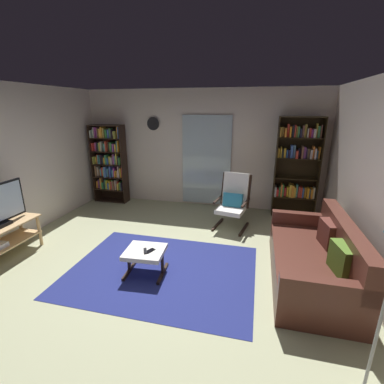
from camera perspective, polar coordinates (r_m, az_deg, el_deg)
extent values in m
plane|color=#A5A882|center=(4.03, -7.24, -15.98)|extent=(7.02, 7.02, 0.00)
cube|color=beige|center=(6.23, 1.85, 8.93)|extent=(5.60, 0.06, 2.60)
cube|color=silver|center=(6.18, 2.99, 6.50)|extent=(1.10, 0.01, 2.00)
cube|color=navy|center=(4.03, -6.28, -15.91)|extent=(2.57, 1.92, 0.01)
cube|color=tan|center=(5.01, -34.81, -9.08)|extent=(0.42, 1.09, 0.02)
cylinder|color=tan|center=(5.20, -29.26, -7.04)|extent=(0.05, 0.05, 0.52)
cylinder|color=tan|center=(5.45, -32.10, -6.44)|extent=(0.05, 0.05, 0.52)
cube|color=black|center=(6.98, -19.66, 5.62)|extent=(0.02, 0.30, 1.83)
cube|color=black|center=(6.59, -13.94, 5.47)|extent=(0.02, 0.30, 1.83)
cube|color=black|center=(6.90, -16.30, 5.80)|extent=(0.80, 0.02, 1.83)
cube|color=black|center=(7.00, -16.25, -1.64)|extent=(0.76, 0.28, 0.02)
cube|color=black|center=(6.92, -16.45, 0.62)|extent=(0.76, 0.28, 0.02)
cube|color=black|center=(6.84, -16.67, 3.06)|extent=(0.76, 0.28, 0.02)
cube|color=black|center=(6.78, -16.89, 5.56)|extent=(0.76, 0.28, 0.02)
cube|color=black|center=(6.73, -17.11, 8.09)|extent=(0.76, 0.28, 0.02)
cube|color=black|center=(6.69, -17.34, 10.66)|extent=(0.76, 0.28, 0.02)
cube|color=black|center=(6.66, -17.57, 13.12)|extent=(0.76, 0.28, 0.02)
cube|color=orange|center=(7.07, -19.00, 1.53)|extent=(0.03, 0.12, 0.17)
cube|color=#8B4694|center=(7.05, -18.68, 1.72)|extent=(0.04, 0.11, 0.22)
cube|color=black|center=(7.04, -18.36, 1.77)|extent=(0.03, 0.15, 0.23)
cube|color=orange|center=(6.98, -18.26, 1.83)|extent=(0.02, 0.17, 0.27)
cube|color=#2F8E4A|center=(7.01, -17.82, 1.44)|extent=(0.03, 0.21, 0.16)
cube|color=black|center=(6.98, -17.59, 1.83)|extent=(0.03, 0.14, 0.26)
cube|color=#448B46|center=(6.93, -17.42, 1.61)|extent=(0.04, 0.11, 0.23)
cube|color=gold|center=(6.93, -17.05, 1.60)|extent=(0.03, 0.20, 0.22)
cube|color=#2959B1|center=(6.90, -16.79, 1.27)|extent=(0.04, 0.17, 0.15)
cube|color=gold|center=(6.87, -16.57, 1.48)|extent=(0.03, 0.16, 0.21)
cube|color=#C1303A|center=(6.87, -16.14, 1.45)|extent=(0.04, 0.19, 0.20)
cube|color=#3E783E|center=(6.85, -15.91, 1.60)|extent=(0.02, 0.21, 0.24)
cube|color=brown|center=(6.81, -15.74, 1.46)|extent=(0.03, 0.22, 0.22)
cube|color=beige|center=(6.80, -15.41, 1.56)|extent=(0.03, 0.19, 0.24)
cube|color=red|center=(6.81, -15.01, 1.40)|extent=(0.03, 0.14, 0.19)
cube|color=gold|center=(6.77, -14.89, 1.17)|extent=(0.02, 0.22, 0.16)
cube|color=#3B813E|center=(6.75, -14.58, 1.29)|extent=(0.04, 0.14, 0.19)
cube|color=#231D34|center=(6.73, -14.24, 1.24)|extent=(0.03, 0.21, 0.19)
cube|color=#3A893D|center=(7.01, -19.20, 4.05)|extent=(0.02, 0.14, 0.19)
cube|color=brown|center=(6.98, -19.07, 4.29)|extent=(0.03, 0.23, 0.26)
cube|color=beige|center=(6.95, -18.91, 4.15)|extent=(0.02, 0.12, 0.24)
cube|color=brown|center=(6.97, -18.55, 3.92)|extent=(0.02, 0.14, 0.16)
cube|color=teal|center=(6.95, -18.31, 4.01)|extent=(0.04, 0.13, 0.19)
cube|color=red|center=(6.91, -18.04, 4.07)|extent=(0.04, 0.11, 0.22)
cube|color=olive|center=(6.90, -17.71, 3.91)|extent=(0.03, 0.18, 0.18)
cube|color=teal|center=(6.85, -17.57, 4.10)|extent=(0.02, 0.20, 0.24)
cube|color=#3F63B0|center=(6.83, -17.36, 4.10)|extent=(0.03, 0.22, 0.24)
cube|color=#5A9DA0|center=(6.84, -16.94, 3.95)|extent=(0.04, 0.14, 0.20)
cube|color=#2E2534|center=(6.82, -16.61, 3.80)|extent=(0.02, 0.20, 0.16)
cube|color=#3E58AF|center=(6.78, -16.43, 4.18)|extent=(0.03, 0.21, 0.26)
cube|color=teal|center=(6.79, -15.98, 3.83)|extent=(0.04, 0.16, 0.17)
cube|color=#8F3486|center=(6.76, -15.71, 4.08)|extent=(0.03, 0.18, 0.24)
cube|color=orange|center=(6.74, -15.49, 3.72)|extent=(0.02, 0.20, 0.16)
cube|color=gold|center=(6.74, -15.23, 3.78)|extent=(0.02, 0.17, 0.17)
cube|color=beige|center=(6.73, -15.01, 3.75)|extent=(0.02, 0.17, 0.16)
cube|color=beige|center=(6.68, -14.85, 4.14)|extent=(0.03, 0.18, 0.27)
cube|color=gold|center=(6.68, -14.51, 3.97)|extent=(0.03, 0.15, 0.22)
cube|color=red|center=(6.66, -14.23, 4.06)|extent=(0.02, 0.14, 0.25)
cube|color=olive|center=(6.93, -19.53, 6.33)|extent=(0.04, 0.20, 0.17)
cube|color=gold|center=(6.93, -19.05, 6.35)|extent=(0.02, 0.19, 0.16)
cube|color=red|center=(6.89, -18.97, 6.54)|extent=(0.03, 0.12, 0.22)
cube|color=teal|center=(6.89, -18.67, 6.54)|extent=(0.03, 0.20, 0.21)
cube|color=teal|center=(6.86, -18.43, 6.36)|extent=(0.04, 0.15, 0.17)
cube|color=#2A1F30|center=(6.83, -18.18, 6.55)|extent=(0.02, 0.22, 0.22)
cube|color=#242B2D|center=(6.83, -17.83, 6.39)|extent=(0.03, 0.18, 0.18)
cube|color=orange|center=(6.81, -17.61, 6.28)|extent=(0.03, 0.15, 0.16)
cube|color=#38844E|center=(6.77, -17.29, 6.54)|extent=(0.04, 0.19, 0.22)
cube|color=#2D58AB|center=(6.75, -17.01, 6.25)|extent=(0.03, 0.16, 0.16)
cube|color=gold|center=(6.75, -16.65, 6.40)|extent=(0.04, 0.13, 0.18)
cube|color=beige|center=(6.73, -16.22, 6.33)|extent=(0.04, 0.19, 0.17)
cube|color=#8D4793|center=(6.69, -15.85, 6.62)|extent=(0.04, 0.14, 0.24)
cube|color=#549C91|center=(6.68, -15.52, 6.48)|extent=(0.02, 0.16, 0.21)
cube|color=gold|center=(6.64, -15.34, 6.71)|extent=(0.03, 0.13, 0.27)
cube|color=black|center=(6.64, -14.94, 6.46)|extent=(0.04, 0.16, 0.20)
cube|color=#3D8846|center=(6.61, -14.65, 6.28)|extent=(0.04, 0.18, 0.17)
cube|color=red|center=(6.89, -19.77, 8.89)|extent=(0.03, 0.20, 0.18)
cube|color=red|center=(6.88, -19.47, 8.86)|extent=(0.03, 0.12, 0.17)
cube|color=#9F4197|center=(6.87, -19.14, 8.99)|extent=(0.03, 0.19, 0.20)
cube|color=black|center=(6.85, -18.86, 8.98)|extent=(0.03, 0.21, 0.20)
cube|color=#3C7D4A|center=(6.83, -18.60, 8.95)|extent=(0.02, 0.20, 0.19)
cube|color=gold|center=(6.81, -18.42, 9.01)|extent=(0.04, 0.19, 0.20)
cube|color=beige|center=(6.77, -18.18, 9.09)|extent=(0.03, 0.18, 0.23)
cube|color=#32854E|center=(6.76, -17.74, 8.92)|extent=(0.04, 0.13, 0.18)
cube|color=teal|center=(6.72, -17.51, 8.88)|extent=(0.04, 0.17, 0.18)
cube|color=#C53C28|center=(6.69, -17.23, 9.19)|extent=(0.03, 0.20, 0.25)
cube|color=#1B2E1F|center=(6.70, -16.73, 9.08)|extent=(0.04, 0.14, 0.21)
cube|color=brown|center=(6.68, -16.44, 8.97)|extent=(0.02, 0.19, 0.19)
cube|color=#2F7F3C|center=(6.65, -16.26, 9.06)|extent=(0.04, 0.20, 0.21)
cube|color=#8A3C8D|center=(6.63, -15.85, 8.93)|extent=(0.04, 0.20, 0.18)
cube|color=#385CB7|center=(6.59, -15.62, 8.87)|extent=(0.03, 0.12, 0.17)
cube|color=gold|center=(6.58, -15.39, 8.91)|extent=(0.02, 0.21, 0.18)
cube|color=teal|center=(6.56, -15.16, 9.20)|extent=(0.04, 0.15, 0.25)
cube|color=orange|center=(6.54, -14.84, 9.25)|extent=(0.02, 0.21, 0.26)
cube|color=beige|center=(6.85, -20.07, 11.33)|extent=(0.03, 0.22, 0.17)
cube|color=#5C9E91|center=(6.84, -19.80, 11.45)|extent=(0.03, 0.13, 0.20)
cube|color=beige|center=(6.84, -19.50, 11.66)|extent=(0.02, 0.22, 0.24)
cube|color=#953685|center=(6.80, -19.43, 11.65)|extent=(0.03, 0.11, 0.24)
cube|color=#9A4098|center=(6.79, -19.07, 11.62)|extent=(0.03, 0.15, 0.23)
cube|color=brown|center=(6.78, -18.71, 11.59)|extent=(0.03, 0.21, 0.21)
cube|color=gold|center=(6.73, -18.48, 11.57)|extent=(0.04, 0.15, 0.21)
cube|color=orange|center=(6.72, -18.08, 11.78)|extent=(0.04, 0.21, 0.25)
cube|color=olive|center=(6.70, -17.68, 11.70)|extent=(0.04, 0.19, 0.23)
cube|color=#378B3D|center=(6.66, -17.30, 11.53)|extent=(0.04, 0.16, 0.19)
cube|color=#3E5CB1|center=(6.66, -16.82, 11.58)|extent=(0.04, 0.17, 0.19)
cube|color=#43844F|center=(6.61, -16.57, 11.70)|extent=(0.04, 0.12, 0.22)
cube|color=#2C242F|center=(6.60, -16.11, 11.59)|extent=(0.03, 0.23, 0.19)
cube|color=beige|center=(6.59, -15.74, 11.44)|extent=(0.03, 0.19, 0.15)
cube|color=olive|center=(6.54, -15.54, 11.48)|extent=(0.04, 0.24, 0.17)
cube|color=orange|center=(6.52, -15.13, 11.95)|extent=(0.03, 0.12, 0.27)
cube|color=#345FB1|center=(6.51, -14.77, 11.91)|extent=(0.02, 0.24, 0.26)
cube|color=black|center=(5.91, 17.02, 4.97)|extent=(0.02, 0.30, 2.04)
cube|color=black|center=(6.01, 24.99, 4.31)|extent=(0.02, 0.30, 2.04)
cube|color=black|center=(6.08, 20.89, 4.93)|extent=(0.85, 0.02, 2.04)
cube|color=black|center=(6.22, 20.05, -4.40)|extent=(0.82, 0.28, 0.02)
cube|color=black|center=(6.10, 20.43, -0.97)|extent=(0.82, 0.28, 0.02)
cube|color=black|center=(5.99, 20.83, 2.75)|extent=(0.82, 0.28, 0.02)
cube|color=black|center=(5.91, 21.25, 6.58)|extent=(0.82, 0.28, 0.02)
cube|color=black|center=(5.85, 21.69, 10.50)|extent=(0.82, 0.28, 0.02)
cube|color=black|center=(5.83, 22.13, 14.31)|extent=(0.82, 0.28, 0.02)
cube|color=#BAB8B1|center=(6.01, 16.99, 0.25)|extent=(0.03, 0.23, 0.21)
cube|color=red|center=(6.04, 17.39, 0.02)|extent=(0.04, 0.19, 0.16)
cube|color=#397F3C|center=(6.04, 17.79, 0.28)|extent=(0.03, 0.18, 0.21)
cube|color=orange|center=(6.05, 18.14, 0.47)|extent=(0.03, 0.23, 0.26)
cube|color=#3F903F|center=(6.05, 18.46, 0.43)|extent=(0.02, 0.19, 0.25)
cube|color=red|center=(6.06, 18.84, 0.08)|extent=(0.04, 0.12, 0.18)
cube|color=gold|center=(6.06, 19.29, 0.10)|extent=(0.03, 0.13, 0.20)
cube|color=gold|center=(6.06, 19.74, 0.40)|extent=(0.04, 0.23, 0.27)
cube|color=orange|center=(6.05, 20.20, 0.29)|extent=(0.04, 0.22, 0.26)
cube|color=gold|center=(6.08, 20.58, 0.13)|extent=(0.04, 0.20, 0.22)
cube|color=teal|center=(6.08, 21.01, 0.28)|extent=(0.03, 0.13, 0.26)
cube|color=#C23C36|center=(6.06, 21.46, 0.02)|extent=(0.04, 0.10, 0.23)
cube|color=red|center=(6.10, 21.79, 0.05)|extent=(0.03, 0.19, 0.22)
cube|color=#315DB5|center=(6.10, 22.10, -0.10)|extent=(0.03, 0.15, 0.20)
cube|color=orange|center=(6.10, 22.54, -0.09)|extent=(0.03, 0.11, 0.21)
cube|color=orange|center=(6.09, 23.01, -0.13)|extent=(0.04, 0.16, 0.22)
cube|color=#315DA8|center=(6.13, 23.29, -0.20)|extent=(0.03, 0.12, 0.19)
cube|color=orange|center=(6.12, 23.66, -0.19)|extent=(0.03, 0.18, 0.20)
cube|color=beige|center=(6.11, 24.05, -0.12)|extent=(0.03, 0.14, 0.24)
cube|color=gold|center=(5.87, 17.67, 7.84)|extent=(0.04, 0.18, 0.18)
cube|color=gold|center=(5.84, 18.09, 7.92)|extent=(0.02, 0.16, 0.21)
cube|color=#212724|center=(5.87, 18.40, 7.72)|extent=(0.03, 0.17, 0.17)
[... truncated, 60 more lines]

